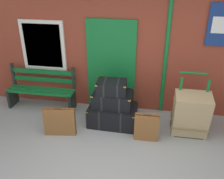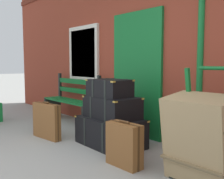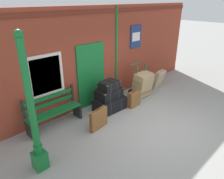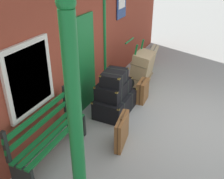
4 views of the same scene
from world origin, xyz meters
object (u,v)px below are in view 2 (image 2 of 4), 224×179
platform_bench (72,101)px  large_brown_trunk (202,139)px  steamer_trunk_base (110,132)px  steamer_trunk_middle (112,107)px  suitcase_olive (46,121)px  suitcase_slate (124,145)px  steamer_trunk_top (110,88)px  porters_trolley (210,153)px

platform_bench → large_brown_trunk: (3.37, -0.55, 0.02)m
steamer_trunk_base → steamer_trunk_middle: (-0.00, 0.03, 0.37)m
platform_bench → steamer_trunk_middle: bearing=-12.9°
suitcase_olive → platform_bench: bearing=129.1°
suitcase_slate → suitcase_olive: suitcase_olive is taller
steamer_trunk_top → porters_trolley: porters_trolley is taller
steamer_trunk_middle → suitcase_olive: size_ratio=1.30×
steamer_trunk_middle → large_brown_trunk: 1.59m
steamer_trunk_base → steamer_trunk_middle: steamer_trunk_middle is taller
steamer_trunk_top → steamer_trunk_middle: bearing=51.6°
steamer_trunk_base → steamer_trunk_top: 0.66m
porters_trolley → suitcase_olive: (-2.56, -0.63, 0.02)m
steamer_trunk_base → large_brown_trunk: size_ratio=1.10×
steamer_trunk_top → porters_trolley: 1.71m
large_brown_trunk → suitcase_slate: bearing=-160.4°
platform_bench → steamer_trunk_top: platform_bench is taller
porters_trolley → large_brown_trunk: porters_trolley is taller
suitcase_slate → suitcase_olive: size_ratio=0.89×
porters_trolley → suitcase_olive: bearing=-166.2°
platform_bench → steamer_trunk_top: (1.77, -0.44, 0.43)m
steamer_trunk_top → suitcase_olive: 1.25m
porters_trolley → large_brown_trunk: bearing=-90.0°
steamer_trunk_base → platform_bench: bearing=166.1°
steamer_trunk_top → suitcase_slate: bearing=-28.3°
steamer_trunk_base → suitcase_olive: (-0.98, -0.56, 0.08)m
porters_trolley → large_brown_trunk: 0.26m
suitcase_olive → porters_trolley: bearing=13.8°
steamer_trunk_base → large_brown_trunk: 1.60m
steamer_trunk_base → porters_trolley: bearing=2.5°
steamer_trunk_middle → steamer_trunk_base: bearing=-87.9°
steamer_trunk_middle → suitcase_slate: size_ratio=1.47×
steamer_trunk_base → steamer_trunk_top: (-0.02, 0.01, 0.66)m
steamer_trunk_base → suitcase_olive: 1.13m
suitcase_slate → large_brown_trunk: bearing=19.6°
large_brown_trunk → suitcase_slate: size_ratio=1.65×
steamer_trunk_top → steamer_trunk_base: bearing=-14.7°
steamer_trunk_base → steamer_trunk_top: steamer_trunk_top is taller
platform_bench → porters_trolley: bearing=-6.3°
steamer_trunk_top → suitcase_olive: steamer_trunk_top is taller
steamer_trunk_base → suitcase_slate: size_ratio=1.82×
platform_bench → steamer_trunk_middle: (1.79, -0.41, 0.14)m
steamer_trunk_base → suitcase_slate: suitcase_slate is taller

